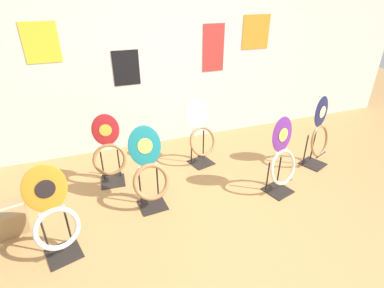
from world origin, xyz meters
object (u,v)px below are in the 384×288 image
Objects in this scene: toilet_seat_display_teal_sax at (150,174)px; toilet_seat_display_white_plain at (201,136)px; toilet_seat_display_orange_sun at (54,217)px; storage_box at (7,219)px; toilet_seat_display_crimson_swirl at (109,153)px; toilet_seat_display_navy_moon at (319,133)px; toilet_seat_display_purple_note at (282,159)px.

toilet_seat_display_teal_sax is 1.04m from toilet_seat_display_white_plain.
toilet_seat_display_orange_sun reaches higher than toilet_seat_display_white_plain.
toilet_seat_display_crimson_swirl is at bearing 23.24° from storage_box.
toilet_seat_display_orange_sun is at bearing -149.26° from toilet_seat_display_white_plain.
toilet_seat_display_navy_moon is 3.15m from toilet_seat_display_orange_sun.
toilet_seat_display_crimson_swirl is (-0.35, 0.58, 0.01)m from toilet_seat_display_teal_sax.
toilet_seat_display_orange_sun is at bearing -171.61° from toilet_seat_display_navy_moon.
toilet_seat_display_teal_sax is 1.01× the size of toilet_seat_display_white_plain.
toilet_seat_display_purple_note is at bearing -157.18° from toilet_seat_display_navy_moon.
toilet_seat_display_purple_note is at bearing -25.32° from toilet_seat_display_crimson_swirl.
toilet_seat_display_purple_note is at bearing -55.77° from toilet_seat_display_white_plain.
toilet_seat_display_white_plain is at bearing 124.23° from toilet_seat_display_purple_note.
toilet_seat_display_orange_sun is (-3.11, -0.46, -0.04)m from toilet_seat_display_navy_moon.
toilet_seat_display_teal_sax is at bearing -59.15° from toilet_seat_display_crimson_swirl.
toilet_seat_display_teal_sax is at bearing -142.25° from toilet_seat_display_white_plain.
toilet_seat_display_orange_sun is 1.12m from toilet_seat_display_crimson_swirl.
toilet_seat_display_white_plain is 2.09× the size of storage_box.
toilet_seat_display_crimson_swirl is at bearing 60.28° from toilet_seat_display_orange_sun.
toilet_seat_display_navy_moon is 3.63m from storage_box.
toilet_seat_display_white_plain is 1.17m from toilet_seat_display_crimson_swirl.
toilet_seat_display_purple_note is 1.96m from toilet_seat_display_crimson_swirl.
toilet_seat_display_purple_note reaches higher than toilet_seat_display_crimson_swirl.
toilet_seat_display_white_plain is (-1.39, 0.56, -0.06)m from toilet_seat_display_navy_moon.
toilet_seat_display_teal_sax is (-1.43, 0.26, -0.03)m from toilet_seat_display_purple_note.
toilet_seat_display_teal_sax is 2.21m from toilet_seat_display_navy_moon.
toilet_seat_display_teal_sax reaches higher than toilet_seat_display_crimson_swirl.
toilet_seat_display_orange_sun is (-2.33, -0.13, -0.00)m from toilet_seat_display_purple_note.
toilet_seat_display_orange_sun is at bearing -119.72° from toilet_seat_display_crimson_swirl.
toilet_seat_display_navy_moon reaches higher than toilet_seat_display_teal_sax.
toilet_seat_display_purple_note reaches higher than toilet_seat_display_teal_sax.
toilet_seat_display_orange_sun is at bearing -156.68° from toilet_seat_display_teal_sax.
toilet_seat_display_teal_sax is at bearing 23.32° from toilet_seat_display_orange_sun.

